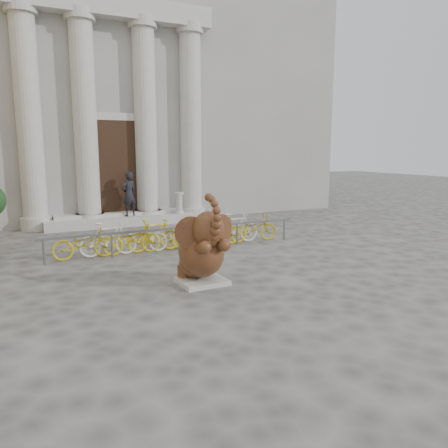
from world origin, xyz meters
name	(u,v)px	position (x,y,z in m)	size (l,w,h in m)	color
ground	(220,292)	(0.00, 0.00, 0.00)	(80.00, 80.00, 0.00)	#474442
classical_building	(93,89)	(0.00, 14.93, 5.98)	(22.00, 10.70, 12.00)	gray
entrance_steps	(122,221)	(0.00, 9.40, 0.18)	(6.00, 1.20, 0.36)	#A8A59E
elephant_statue	(202,251)	(-0.11, 0.72, 0.77)	(1.41, 1.57, 2.11)	#A8A59E
bike_rack	(176,233)	(0.52, 4.31, 0.50)	(8.00, 0.53, 1.00)	slate
pedestrian	(129,194)	(0.30, 9.34, 1.26)	(0.65, 0.43, 1.79)	black
balustrade_post	(179,204)	(2.36, 9.10, 0.77)	(0.37, 0.37, 0.90)	#A8A59E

